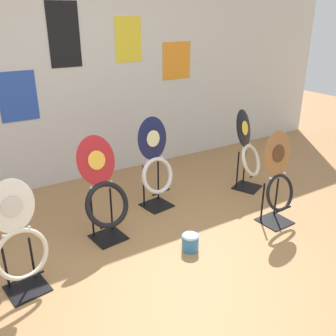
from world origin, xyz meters
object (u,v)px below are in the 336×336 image
at_px(toilet_seat_display_crimson_swirl, 104,195).
at_px(toilet_seat_display_woodgrain, 278,179).
at_px(toilet_seat_display_navy_moon, 156,165).
at_px(paint_can, 190,242).
at_px(toilet_seat_display_white_plain, 19,241).
at_px(toilet_seat_display_jazz_black, 248,151).

height_order(toilet_seat_display_crimson_swirl, toilet_seat_display_woodgrain, toilet_seat_display_crimson_swirl).
xyz_separation_m(toilet_seat_display_crimson_swirl, toilet_seat_display_woodgrain, (1.51, -0.60, 0.03)).
height_order(toilet_seat_display_navy_moon, paint_can, toilet_seat_display_navy_moon).
distance_m(toilet_seat_display_navy_moon, paint_can, 0.95).
distance_m(toilet_seat_display_white_plain, toilet_seat_display_navy_moon, 1.60).
bearing_deg(toilet_seat_display_jazz_black, toilet_seat_display_navy_moon, 172.03).
height_order(toilet_seat_display_white_plain, toilet_seat_display_jazz_black, toilet_seat_display_jazz_black).
height_order(toilet_seat_display_navy_moon, toilet_seat_display_woodgrain, toilet_seat_display_navy_moon).
bearing_deg(toilet_seat_display_white_plain, toilet_seat_display_navy_moon, 23.04).
bearing_deg(toilet_seat_display_white_plain, toilet_seat_display_crimson_swirl, 23.34).
distance_m(toilet_seat_display_crimson_swirl, toilet_seat_display_woodgrain, 1.62).
bearing_deg(toilet_seat_display_woodgrain, toilet_seat_display_jazz_black, 67.90).
distance_m(toilet_seat_display_jazz_black, paint_can, 1.50).
bearing_deg(toilet_seat_display_crimson_swirl, toilet_seat_display_navy_moon, 22.69).
bearing_deg(toilet_seat_display_crimson_swirl, paint_can, -46.78).
height_order(toilet_seat_display_jazz_black, paint_can, toilet_seat_display_jazz_black).
relative_size(toilet_seat_display_jazz_black, toilet_seat_display_crimson_swirl, 0.98).
bearing_deg(paint_can, toilet_seat_display_navy_moon, 79.81).
bearing_deg(toilet_seat_display_crimson_swirl, toilet_seat_display_white_plain, -156.66).
bearing_deg(toilet_seat_display_jazz_black, toilet_seat_display_crimson_swirl, -175.87).
bearing_deg(toilet_seat_display_woodgrain, paint_can, 177.95).
height_order(toilet_seat_display_woodgrain, paint_can, toilet_seat_display_woodgrain).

